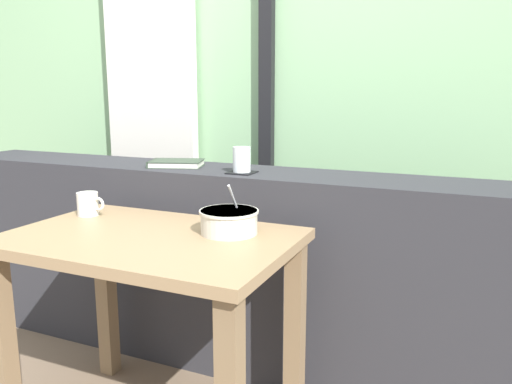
{
  "coord_description": "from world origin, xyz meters",
  "views": [
    {
      "loc": [
        0.93,
        -1.27,
        1.15
      ],
      "look_at": [
        0.15,
        0.48,
        0.77
      ],
      "focal_mm": 35.6,
      "sensor_mm": 36.0,
      "label": 1
    }
  ],
  "objects_px": {
    "juice_glass": "(242,161)",
    "closed_book": "(176,163)",
    "breakfast_table": "(152,276)",
    "coaster_square": "(242,173)",
    "ceramic_mug": "(88,204)",
    "soup_bowl": "(229,222)"
  },
  "relations": [
    {
      "from": "breakfast_table",
      "to": "closed_book",
      "type": "height_order",
      "value": "closed_book"
    },
    {
      "from": "closed_book",
      "to": "breakfast_table",
      "type": "bearing_deg",
      "value": -65.88
    },
    {
      "from": "juice_glass",
      "to": "closed_book",
      "type": "bearing_deg",
      "value": 171.22
    },
    {
      "from": "soup_bowl",
      "to": "ceramic_mug",
      "type": "relative_size",
      "value": 1.68
    },
    {
      "from": "juice_glass",
      "to": "soup_bowl",
      "type": "distance_m",
      "value": 0.41
    },
    {
      "from": "juice_glass",
      "to": "soup_bowl",
      "type": "height_order",
      "value": "juice_glass"
    },
    {
      "from": "juice_glass",
      "to": "closed_book",
      "type": "relative_size",
      "value": 0.38
    },
    {
      "from": "breakfast_table",
      "to": "coaster_square",
      "type": "distance_m",
      "value": 0.56
    },
    {
      "from": "closed_book",
      "to": "ceramic_mug",
      "type": "relative_size",
      "value": 2.26
    },
    {
      "from": "ceramic_mug",
      "to": "coaster_square",
      "type": "bearing_deg",
      "value": 38.27
    },
    {
      "from": "juice_glass",
      "to": "closed_book",
      "type": "xyz_separation_m",
      "value": [
        -0.33,
        0.05,
        -0.04
      ]
    },
    {
      "from": "juice_glass",
      "to": "coaster_square",
      "type": "bearing_deg",
      "value": -75.96
    },
    {
      "from": "ceramic_mug",
      "to": "closed_book",
      "type": "bearing_deg",
      "value": 73.77
    },
    {
      "from": "juice_glass",
      "to": "breakfast_table",
      "type": "bearing_deg",
      "value": -101.14
    },
    {
      "from": "juice_glass",
      "to": "ceramic_mug",
      "type": "xyz_separation_m",
      "value": [
        -0.45,
        -0.36,
        -0.14
      ]
    },
    {
      "from": "breakfast_table",
      "to": "juice_glass",
      "type": "height_order",
      "value": "juice_glass"
    },
    {
      "from": "soup_bowl",
      "to": "closed_book",
      "type": "bearing_deg",
      "value": 138.0
    },
    {
      "from": "coaster_square",
      "to": "ceramic_mug",
      "type": "distance_m",
      "value": 0.58
    },
    {
      "from": "closed_book",
      "to": "soup_bowl",
      "type": "height_order",
      "value": "soup_bowl"
    },
    {
      "from": "breakfast_table",
      "to": "juice_glass",
      "type": "relative_size",
      "value": 9.28
    },
    {
      "from": "juice_glass",
      "to": "soup_bowl",
      "type": "bearing_deg",
      "value": -70.68
    },
    {
      "from": "coaster_square",
      "to": "juice_glass",
      "type": "distance_m",
      "value": 0.05
    }
  ]
}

